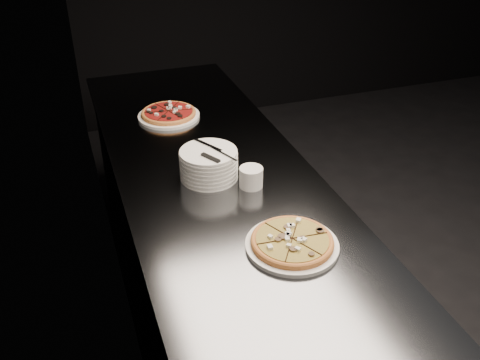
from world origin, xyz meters
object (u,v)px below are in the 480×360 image
object	(u,v)px
pizza_tomato	(169,114)
cutlery	(212,152)
counter	(220,268)
plate_stack	(209,164)
pizza_mushroom	(292,242)
ramekin	(251,177)

from	to	relation	value
pizza_tomato	cutlery	bearing A→B (deg)	-86.96
counter	pizza_tomato	xyz separation A→B (m)	(-0.06, 0.57, 0.48)
plate_stack	counter	bearing A→B (deg)	8.07
pizza_mushroom	ramekin	world-z (taller)	ramekin
pizza_mushroom	cutlery	size ratio (longest dim) A/B	1.30
counter	pizza_mushroom	world-z (taller)	pizza_mushroom
pizza_mushroom	plate_stack	world-z (taller)	plate_stack
counter	ramekin	world-z (taller)	ramekin
cutlery	plate_stack	bearing A→B (deg)	88.92
counter	pizza_mushroom	xyz separation A→B (m)	(0.09, -0.49, 0.48)
plate_stack	cutlery	distance (m)	0.06
pizza_mushroom	ramekin	distance (m)	0.38
pizza_tomato	plate_stack	world-z (taller)	plate_stack
counter	ramekin	distance (m)	0.52
counter	plate_stack	xyz separation A→B (m)	(-0.03, -0.00, 0.52)
pizza_tomato	ramekin	world-z (taller)	ramekin
counter	plate_stack	size ratio (longest dim) A/B	11.37
pizza_tomato	plate_stack	xyz separation A→B (m)	(0.02, -0.58, 0.04)
pizza_tomato	plate_stack	size ratio (longest dim) A/B	1.34
cutlery	ramekin	bearing A→B (deg)	-67.46
cutlery	ramekin	size ratio (longest dim) A/B	2.60
cutlery	ramekin	xyz separation A→B (m)	(0.12, -0.10, -0.08)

